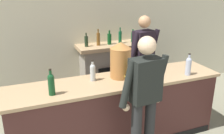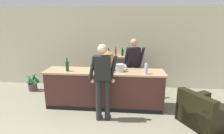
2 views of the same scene
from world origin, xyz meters
The scene contains 15 objects.
wall_back_panel centered at (0.00, 4.36, 1.38)m, with size 12.00×0.07×2.75m.
bar_counter centered at (0.00, 2.70, 0.51)m, with size 3.12×0.70×1.01m.
fireplace_stone centered at (0.43, 4.10, 0.59)m, with size 1.29×0.52×1.47m.
armchair_black centered at (2.32, 2.03, 0.27)m, with size 1.24×1.23×0.78m.
potted_plant_corner centered at (-2.56, 3.61, 0.28)m, with size 0.39×0.40×0.66m.
person_customer centered at (0.07, 2.02, 0.99)m, with size 0.66×0.33×1.78m.
person_bartender centered at (0.77, 3.36, 0.99)m, with size 0.65×0.37×1.79m.
copper_dispenser centered at (0.09, 2.78, 1.27)m, with size 0.30×0.34×0.53m.
ice_bucket_steel centered at (0.41, 2.66, 1.11)m, with size 0.23×0.23×0.19m.
wine_bottle_merlot_tall centered at (-0.32, 2.81, 1.14)m, with size 0.08×0.08×0.30m.
wine_bottle_port_short centered at (-0.93, 2.56, 1.16)m, with size 0.08×0.08×0.34m.
wine_bottle_cabernet_heavy centered at (0.14, 2.56, 1.16)m, with size 0.08×0.08×0.35m.
wine_bottle_riesling_slim centered at (1.06, 2.49, 1.16)m, with size 0.08×0.08×0.33m.
wine_glass_by_dispenser centered at (0.38, 2.89, 1.13)m, with size 0.07×0.07×0.17m.
wine_glass_back_row centered at (0.54, 2.88, 1.12)m, with size 0.09×0.09×0.16m.
Camera 2 is at (0.63, -1.65, 2.20)m, focal length 28.00 mm.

